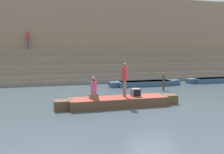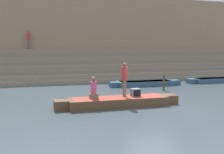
{
  "view_description": "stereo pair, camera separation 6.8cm",
  "coord_description": "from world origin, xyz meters",
  "px_view_note": "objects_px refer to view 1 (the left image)",
  "views": [
    {
      "loc": [
        -5.6,
        -12.32,
        2.97
      ],
      "look_at": [
        -1.81,
        1.3,
        1.36
      ],
      "focal_mm": 42.0,
      "sensor_mm": 36.0,
      "label": 1
    },
    {
      "loc": [
        -5.53,
        -12.34,
        2.97
      ],
      "look_at": [
        -1.81,
        1.3,
        1.36
      ],
      "focal_mm": 42.0,
      "sensor_mm": 36.0,
      "label": 2
    }
  ],
  "objects_px": {
    "moored_boat_shore": "(145,83)",
    "person_on_steps": "(28,39)",
    "tv_set": "(136,92)",
    "person_standing": "(125,77)",
    "moored_boat_distant": "(217,80)",
    "mooring_post": "(164,83)",
    "person_rowing": "(94,89)",
    "rowboat_main": "(118,102)"
  },
  "relations": [
    {
      "from": "moored_boat_shore",
      "to": "person_on_steps",
      "type": "relative_size",
      "value": 3.43
    },
    {
      "from": "tv_set",
      "to": "person_standing",
      "type": "bearing_deg",
      "value": 174.39
    },
    {
      "from": "tv_set",
      "to": "moored_boat_shore",
      "type": "relative_size",
      "value": 0.08
    },
    {
      "from": "tv_set",
      "to": "moored_boat_distant",
      "type": "bearing_deg",
      "value": 34.44
    },
    {
      "from": "moored_boat_shore",
      "to": "mooring_post",
      "type": "bearing_deg",
      "value": -80.58
    },
    {
      "from": "person_standing",
      "to": "mooring_post",
      "type": "relative_size",
      "value": 1.59
    },
    {
      "from": "person_rowing",
      "to": "moored_boat_distant",
      "type": "xyz_separation_m",
      "value": [
        12.04,
        6.48,
        -0.71
      ]
    },
    {
      "from": "tv_set",
      "to": "moored_boat_distant",
      "type": "relative_size",
      "value": 0.08
    },
    {
      "from": "person_rowing",
      "to": "person_on_steps",
      "type": "relative_size",
      "value": 0.65
    },
    {
      "from": "tv_set",
      "to": "moored_boat_shore",
      "type": "distance_m",
      "value": 6.99
    },
    {
      "from": "tv_set",
      "to": "person_on_steps",
      "type": "relative_size",
      "value": 0.27
    },
    {
      "from": "person_standing",
      "to": "person_rowing",
      "type": "relative_size",
      "value": 1.59
    },
    {
      "from": "person_on_steps",
      "to": "person_standing",
      "type": "bearing_deg",
      "value": -24.84
    },
    {
      "from": "rowboat_main",
      "to": "person_standing",
      "type": "relative_size",
      "value": 3.68
    },
    {
      "from": "rowboat_main",
      "to": "tv_set",
      "type": "xyz_separation_m",
      "value": [
        0.93,
        0.02,
        0.42
      ]
    },
    {
      "from": "rowboat_main",
      "to": "tv_set",
      "type": "height_order",
      "value": "tv_set"
    },
    {
      "from": "rowboat_main",
      "to": "tv_set",
      "type": "bearing_deg",
      "value": -0.89
    },
    {
      "from": "person_standing",
      "to": "tv_set",
      "type": "height_order",
      "value": "person_standing"
    },
    {
      "from": "person_on_steps",
      "to": "mooring_post",
      "type": "bearing_deg",
      "value": -2.53
    },
    {
      "from": "rowboat_main",
      "to": "person_on_steps",
      "type": "bearing_deg",
      "value": 107.22
    },
    {
      "from": "person_on_steps",
      "to": "tv_set",
      "type": "bearing_deg",
      "value": -22.82
    },
    {
      "from": "moored_boat_shore",
      "to": "moored_boat_distant",
      "type": "xyz_separation_m",
      "value": [
        6.71,
        0.31,
        0.0
      ]
    },
    {
      "from": "mooring_post",
      "to": "person_rowing",
      "type": "bearing_deg",
      "value": -146.63
    },
    {
      "from": "person_rowing",
      "to": "tv_set",
      "type": "bearing_deg",
      "value": -11.04
    },
    {
      "from": "person_rowing",
      "to": "tv_set",
      "type": "distance_m",
      "value": 2.2
    },
    {
      "from": "moored_boat_distant",
      "to": "person_on_steps",
      "type": "bearing_deg",
      "value": 151.82
    },
    {
      "from": "rowboat_main",
      "to": "moored_boat_distant",
      "type": "distance_m",
      "value": 12.62
    },
    {
      "from": "rowboat_main",
      "to": "person_standing",
      "type": "xyz_separation_m",
      "value": [
        0.35,
        0.09,
        1.22
      ]
    },
    {
      "from": "moored_boat_shore",
      "to": "rowboat_main",
      "type": "bearing_deg",
      "value": -121.13
    },
    {
      "from": "person_standing",
      "to": "person_rowing",
      "type": "bearing_deg",
      "value": -162.57
    },
    {
      "from": "person_rowing",
      "to": "tv_set",
      "type": "height_order",
      "value": "person_rowing"
    },
    {
      "from": "person_standing",
      "to": "moored_boat_distant",
      "type": "bearing_deg",
      "value": 48.47
    },
    {
      "from": "rowboat_main",
      "to": "person_rowing",
      "type": "distance_m",
      "value": 1.42
    },
    {
      "from": "person_standing",
      "to": "moored_boat_distant",
      "type": "distance_m",
      "value": 12.34
    },
    {
      "from": "person_rowing",
      "to": "rowboat_main",
      "type": "bearing_deg",
      "value": -12.87
    },
    {
      "from": "person_standing",
      "to": "mooring_post",
      "type": "distance_m",
      "value": 5.56
    },
    {
      "from": "person_standing",
      "to": "tv_set",
      "type": "bearing_deg",
      "value": 10.17
    },
    {
      "from": "moored_boat_distant",
      "to": "person_on_steps",
      "type": "relative_size",
      "value": 3.42
    },
    {
      "from": "rowboat_main",
      "to": "mooring_post",
      "type": "bearing_deg",
      "value": 38.57
    },
    {
      "from": "tv_set",
      "to": "person_on_steps",
      "type": "xyz_separation_m",
      "value": [
        -5.71,
        13.55,
        3.11
      ]
    },
    {
      "from": "moored_boat_distant",
      "to": "rowboat_main",
      "type": "bearing_deg",
      "value": -152.62
    },
    {
      "from": "moored_boat_distant",
      "to": "mooring_post",
      "type": "xyz_separation_m",
      "value": [
        -6.39,
        -2.76,
        0.34
      ]
    }
  ]
}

